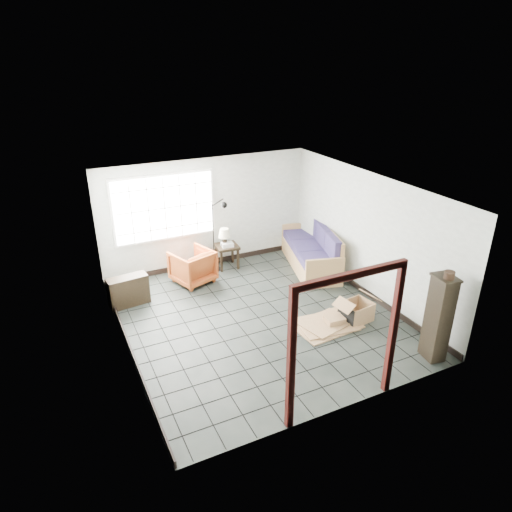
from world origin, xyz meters
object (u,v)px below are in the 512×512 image
side_table (227,249)px  tall_shelf (438,318)px  armchair (192,265)px  futon_sofa (313,252)px

side_table → tall_shelf: (1.77, -4.80, 0.31)m
tall_shelf → armchair: bearing=131.3°
armchair → tall_shelf: tall_shelf is taller
futon_sofa → side_table: 2.06m
side_table → tall_shelf: 5.12m
futon_sofa → side_table: size_ratio=4.34×
armchair → futon_sofa: bearing=151.9°
tall_shelf → side_table: bearing=119.6°
futon_sofa → tall_shelf: size_ratio=1.61×
futon_sofa → tall_shelf: 3.97m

